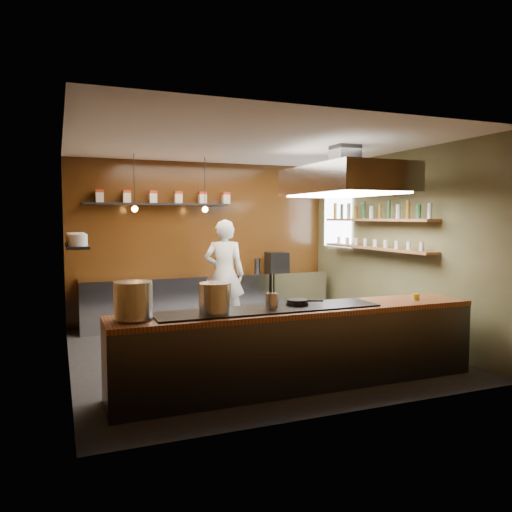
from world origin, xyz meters
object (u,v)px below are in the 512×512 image
stockpot_large (133,300)px  espresso_machine (277,262)px  extractor_hood (345,180)px  stockpot_small (215,298)px  chef (224,274)px

stockpot_large → espresso_machine: (3.26, 3.74, -0.03)m
stockpot_large → espresso_machine: stockpot_large is taller
extractor_hood → stockpot_large: (-3.20, -1.21, -1.38)m
extractor_hood → espresso_machine: extractor_hood is taller
stockpot_large → espresso_machine: size_ratio=1.00×
stockpot_small → espresso_machine: size_ratio=0.89×
chef → extractor_hood: bearing=141.9°
extractor_hood → stockpot_large: bearing=-159.3°
stockpot_large → chef: bearing=58.0°
extractor_hood → stockpot_large: size_ratio=5.18×
stockpot_small → chef: bearing=70.3°
extractor_hood → chef: bearing=120.0°
stockpot_large → espresso_machine: 4.96m
chef → stockpot_large: bearing=79.9°
stockpot_small → espresso_machine: bearing=57.4°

